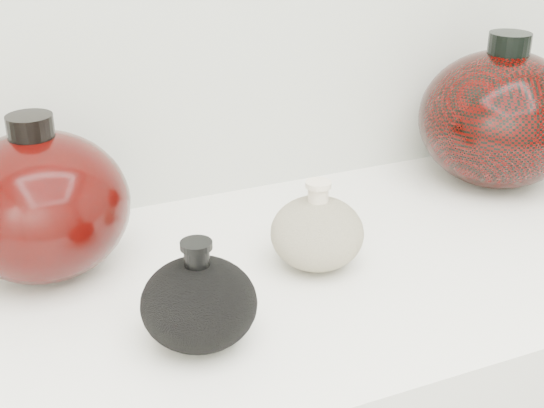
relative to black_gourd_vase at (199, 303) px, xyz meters
name	(u,v)px	position (x,y,z in m)	size (l,w,h in m)	color
black_gourd_vase	(199,303)	(0.00, 0.00, 0.00)	(0.15, 0.15, 0.12)	black
cream_gourd_vase	(317,232)	(0.18, 0.10, 0.00)	(0.13, 0.13, 0.11)	beige
left_round_pot	(41,205)	(-0.12, 0.21, 0.04)	(0.21, 0.21, 0.20)	black
right_round_pot	(500,118)	(0.55, 0.22, 0.06)	(0.30, 0.30, 0.23)	black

